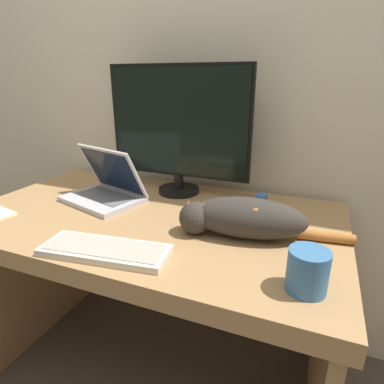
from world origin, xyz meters
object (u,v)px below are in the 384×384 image
object	(u,v)px
laptop	(106,190)
monitor	(178,128)
external_keyboard	(105,250)
cat	(242,217)
coffee_mug	(308,271)

from	to	relation	value
laptop	monitor	bearing A→B (deg)	57.15
external_keyboard	monitor	bearing A→B (deg)	84.75
external_keyboard	cat	world-z (taller)	cat
cat	monitor	bearing A→B (deg)	132.05
monitor	coffee_mug	xyz separation A→B (m)	(0.56, -0.52, -0.23)
monitor	cat	size ratio (longest dim) A/B	1.16
external_keyboard	coffee_mug	bearing A→B (deg)	-3.43
monitor	laptop	bearing A→B (deg)	-138.75
monitor	coffee_mug	bearing A→B (deg)	-42.78
monitor	cat	distance (m)	0.51
monitor	external_keyboard	world-z (taller)	monitor
cat	coffee_mug	bearing A→B (deg)	-53.29
cat	coffee_mug	distance (m)	0.30
laptop	cat	bearing A→B (deg)	6.13
monitor	external_keyboard	size ratio (longest dim) A/B	1.60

